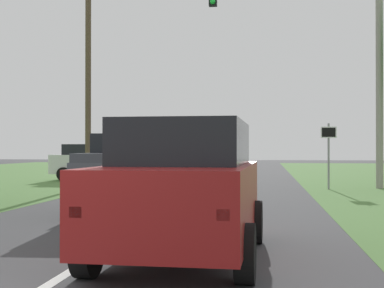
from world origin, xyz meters
TOP-DOWN VIEW (x-y plane):
  - ground_plane at (0.00, 10.20)m, footprint 120.00×120.00m
  - red_suv_near at (1.33, 3.61)m, footprint 2.25×4.48m
  - pickup_truck_lead at (-0.80, 9.30)m, footprint 2.52×5.32m
  - traffic_light at (-3.55, 17.46)m, footprint 5.96×0.40m
  - keep_moving_sign at (4.93, 17.27)m, footprint 0.60×0.09m
  - crossing_suv_far at (-5.96, 21.79)m, footprint 4.30×2.22m
  - utility_pole_right at (7.01, 18.06)m, footprint 0.28×0.28m

SIDE VIEW (x-z plane):
  - ground_plane at x=0.00m, z-range 0.00..0.00m
  - crossing_suv_far at x=-5.96m, z-range 0.05..1.85m
  - pickup_truck_lead at x=-0.80m, z-range 0.02..1.97m
  - red_suv_near at x=1.33m, z-range 0.04..2.04m
  - keep_moving_sign at x=4.93m, z-range 0.36..2.93m
  - utility_pole_right at x=7.01m, z-range 0.00..8.77m
  - traffic_light at x=-3.55m, z-range 1.23..10.20m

